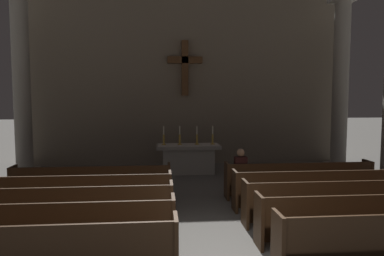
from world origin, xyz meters
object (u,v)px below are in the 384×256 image
(candlestick_outer_right, at_px, (213,138))
(pew_left_row_5, at_px, (92,184))
(pew_left_row_1, at_px, (36,254))
(pew_right_row_5, at_px, (299,179))
(candlestick_inner_left, at_px, (180,139))
(pew_right_row_2, at_px, (364,218))
(candlestick_outer_left, at_px, (164,139))
(candlestick_inner_right, at_px, (197,139))
(pew_left_row_3, at_px, (73,208))
(pew_right_row_3, at_px, (336,201))
(pew_left_row_4, at_px, (84,194))
(pew_right_row_4, at_px, (315,189))
(lone_worshipper, at_px, (240,172))
(pew_left_row_2, at_px, (58,227))
(altar, at_px, (188,158))
(column_right_third, at_px, (340,86))
(column_left_third, at_px, (22,86))

(candlestick_outer_right, bearing_deg, pew_left_row_5, -137.46)
(pew_left_row_1, relative_size, pew_right_row_5, 1.00)
(candlestick_inner_left, bearing_deg, pew_right_row_2, -64.61)
(candlestick_outer_left, xyz_separation_m, candlestick_inner_right, (1.15, 0.00, 0.00))
(pew_left_row_3, height_order, pew_right_row_3, same)
(pew_left_row_4, height_order, pew_right_row_4, same)
(pew_left_row_4, distance_m, pew_right_row_3, 5.45)
(pew_right_row_2, height_order, lone_worshipper, lone_worshipper)
(lone_worshipper, bearing_deg, candlestick_outer_right, 94.47)
(pew_left_row_4, bearing_deg, pew_left_row_2, -90.00)
(pew_left_row_3, relative_size, altar, 1.78)
(pew_right_row_4, distance_m, candlestick_outer_right, 4.68)
(lone_worshipper, bearing_deg, candlestick_inner_left, 113.64)
(pew_left_row_2, distance_m, pew_right_row_2, 5.36)
(pew_right_row_4, height_order, candlestick_inner_right, candlestick_inner_right)
(lone_worshipper, bearing_deg, pew_left_row_3, -151.36)
(pew_right_row_3, bearing_deg, column_right_third, 62.27)
(pew_right_row_5, xyz_separation_m, column_left_third, (-8.33, 3.64, 2.57))
(pew_right_row_2, relative_size, pew_right_row_5, 1.00)
(altar, relative_size, candlestick_inner_left, 3.41)
(column_right_third, height_order, candlestick_inner_left, column_right_third)
(pew_left_row_2, bearing_deg, column_left_third, 114.04)
(pew_right_row_3, bearing_deg, candlestick_outer_left, 123.84)
(pew_left_row_4, height_order, pew_right_row_2, same)
(column_right_third, bearing_deg, candlestick_inner_left, -176.14)
(pew_left_row_1, xyz_separation_m, pew_left_row_4, (0.00, 3.04, 0.00))
(column_left_third, relative_size, candlestick_outer_left, 9.71)
(candlestick_outer_left, bearing_deg, candlestick_outer_right, 0.00)
(column_left_third, xyz_separation_m, candlestick_inner_left, (5.36, -0.40, -1.83))
(candlestick_inner_left, relative_size, candlestick_outer_right, 1.00)
(pew_left_row_4, relative_size, pew_right_row_5, 1.00)
(column_right_third, height_order, lone_worshipper, column_right_third)
(pew_right_row_3, height_order, candlestick_outer_right, candlestick_outer_right)
(candlestick_inner_right, bearing_deg, lone_worshipper, -75.95)
(pew_left_row_1, xyz_separation_m, pew_left_row_5, (0.00, 4.05, 0.00))
(column_left_third, height_order, lone_worshipper, column_left_third)
(pew_left_row_3, xyz_separation_m, pew_right_row_2, (5.36, -1.01, 0.00))
(pew_left_row_4, xyz_separation_m, pew_right_row_3, (5.36, -1.01, 0.00))
(pew_left_row_2, relative_size, column_right_third, 0.62)
(candlestick_outer_left, bearing_deg, altar, 0.00)
(pew_left_row_3, distance_m, column_left_third, 6.89)
(pew_right_row_5, relative_size, lone_worshipper, 2.97)
(pew_left_row_3, xyz_separation_m, pew_right_row_4, (5.36, 1.01, 0.00))
(pew_left_row_2, xyz_separation_m, lone_worshipper, (3.78, 3.08, 0.22))
(pew_left_row_2, height_order, pew_right_row_2, same)
(pew_left_row_4, height_order, pew_right_row_3, same)
(pew_left_row_2, height_order, lone_worshipper, lone_worshipper)
(pew_right_row_5, height_order, column_left_third, column_left_third)
(pew_left_row_2, distance_m, pew_right_row_5, 6.16)
(pew_left_row_4, height_order, column_left_third, column_left_third)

